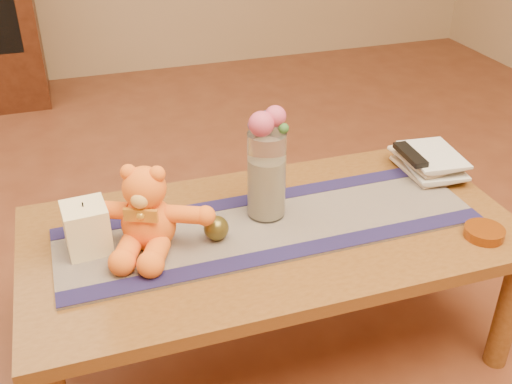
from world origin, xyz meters
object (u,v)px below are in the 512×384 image
object	(u,v)px
book_bottom	(406,173)
amber_dish	(484,232)
pillar_candle	(87,228)
bronze_ball	(216,228)
tv_remote	(410,154)
teddy_bear	(147,208)
glass_vase	(267,175)

from	to	relation	value
book_bottom	amber_dish	size ratio (longest dim) A/B	2.01
pillar_candle	bronze_ball	distance (m)	0.34
bronze_ball	book_bottom	world-z (taller)	bronze_ball
pillar_candle	tv_remote	world-z (taller)	pillar_candle
tv_remote	teddy_bear	bearing A→B (deg)	-169.28
teddy_bear	book_bottom	world-z (taller)	teddy_bear
teddy_bear	book_bottom	bearing A→B (deg)	32.97
glass_vase	bronze_ball	distance (m)	0.21
book_bottom	tv_remote	bearing A→B (deg)	-93.00
tv_remote	glass_vase	bearing A→B (deg)	-168.76
teddy_bear	book_bottom	size ratio (longest dim) A/B	1.51
glass_vase	book_bottom	size ratio (longest dim) A/B	1.17
pillar_candle	bronze_ball	world-z (taller)	pillar_candle
pillar_candle	bronze_ball	size ratio (longest dim) A/B	1.93
bronze_ball	book_bottom	xyz separation A→B (m)	(0.69, 0.16, -0.03)
tv_remote	amber_dish	xyz separation A→B (m)	(0.03, -0.36, -0.07)
teddy_bear	bronze_ball	distance (m)	0.20
book_bottom	bronze_ball	bearing A→B (deg)	-166.69
pillar_candle	amber_dish	size ratio (longest dim) A/B	1.21
glass_vase	tv_remote	bearing A→B (deg)	8.09
bronze_ball	tv_remote	xyz separation A→B (m)	(0.69, 0.15, 0.04)
glass_vase	tv_remote	size ratio (longest dim) A/B	1.62
pillar_candle	amber_dish	xyz separation A→B (m)	(1.05, -0.28, -0.06)
teddy_bear	glass_vase	xyz separation A→B (m)	(0.35, 0.04, 0.02)
glass_vase	amber_dish	size ratio (longest dim) A/B	2.34
bronze_ball	book_bottom	size ratio (longest dim) A/B	0.31
pillar_candle	glass_vase	distance (m)	0.51
bronze_ball	amber_dish	size ratio (longest dim) A/B	0.63
pillar_candle	tv_remote	bearing A→B (deg)	4.93
bronze_ball	tv_remote	size ratio (longest dim) A/B	0.43
glass_vase	tv_remote	xyz separation A→B (m)	(0.51, 0.07, -0.05)
glass_vase	tv_remote	world-z (taller)	glass_vase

